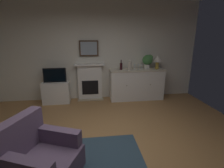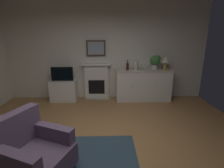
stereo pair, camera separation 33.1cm
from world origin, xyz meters
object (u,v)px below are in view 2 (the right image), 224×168
at_px(table_lamp, 165,60).
at_px(wine_glass_left, 141,66).
at_px(fireplace_unit, 97,81).
at_px(armchair, 33,153).
at_px(wine_glass_right, 149,66).
at_px(vase_decorative, 136,66).
at_px(sideboard_cabinet, 143,85).
at_px(tv_cabinet, 64,90).
at_px(potted_plant_small, 155,61).
at_px(wine_bottle, 128,66).
at_px(wine_glass_center, 145,66).
at_px(framed_picture, 96,48).
at_px(tv_set, 62,74).

xyz_separation_m(table_lamp, wine_glass_left, (-0.69, 0.00, -0.16)).
bearing_deg(fireplace_unit, armchair, -102.42).
relative_size(wine_glass_right, vase_decorative, 0.59).
xyz_separation_m(sideboard_cabinet, tv_cabinet, (-2.37, 0.02, -0.15)).
bearing_deg(fireplace_unit, sideboard_cabinet, -7.23).
height_order(table_lamp, potted_plant_small, potted_plant_small).
height_order(fireplace_unit, wine_glass_right, fireplace_unit).
xyz_separation_m(wine_bottle, wine_glass_center, (0.51, -0.04, 0.01)).
distance_m(sideboard_cabinet, wine_bottle, 0.74).
bearing_deg(wine_glass_right, sideboard_cabinet, -169.80).
distance_m(framed_picture, wine_bottle, 1.07).
distance_m(vase_decorative, tv_set, 2.15).
bearing_deg(fireplace_unit, wine_bottle, -8.54).
bearing_deg(armchair, table_lamp, 47.29).
xyz_separation_m(wine_glass_right, tv_set, (-2.51, -0.03, -0.22)).
bearing_deg(potted_plant_small, armchair, -129.17).
relative_size(wine_glass_left, tv_cabinet, 0.22).
bearing_deg(armchair, potted_plant_small, 50.83).
relative_size(wine_glass_left, potted_plant_small, 0.38).
relative_size(tv_cabinet, tv_set, 1.21).
bearing_deg(tv_set, armchair, -84.17).
bearing_deg(sideboard_cabinet, vase_decorative, -168.20).
bearing_deg(tv_cabinet, fireplace_unit, 9.45).
xyz_separation_m(table_lamp, wine_glass_center, (-0.58, -0.00, -0.16)).
relative_size(fireplace_unit, framed_picture, 2.00).
xyz_separation_m(tv_set, armchair, (0.30, -2.90, -0.44)).
height_order(sideboard_cabinet, wine_glass_right, wine_glass_right).
relative_size(vase_decorative, potted_plant_small, 0.65).
xyz_separation_m(wine_glass_right, tv_cabinet, (-2.51, -0.01, -0.73)).
bearing_deg(potted_plant_small, vase_decorative, -170.47).
height_order(wine_glass_right, armchair, wine_glass_right).
xyz_separation_m(wine_glass_right, potted_plant_small, (0.19, 0.02, 0.13)).
relative_size(table_lamp, wine_glass_right, 2.42).
xyz_separation_m(wine_glass_left, vase_decorative, (-0.16, -0.05, 0.02)).
distance_m(tv_cabinet, potted_plant_small, 2.84).
distance_m(sideboard_cabinet, wine_glass_left, 0.59).
bearing_deg(potted_plant_small, tv_cabinet, -179.36).
bearing_deg(sideboard_cabinet, potted_plant_small, 7.86).
bearing_deg(wine_glass_left, fireplace_unit, 172.47).
height_order(wine_glass_center, potted_plant_small, potted_plant_small).
xyz_separation_m(framed_picture, armchair, (-0.68, -3.13, -1.15)).
height_order(table_lamp, wine_bottle, table_lamp).
bearing_deg(armchair, fireplace_unit, 77.58).
distance_m(wine_glass_left, wine_glass_center, 0.11).
relative_size(wine_bottle, potted_plant_small, 0.67).
xyz_separation_m(framed_picture, potted_plant_small, (1.73, -0.18, -0.36)).
bearing_deg(fireplace_unit, wine_glass_center, -7.22).
distance_m(potted_plant_small, armchair, 3.89).
bearing_deg(table_lamp, framed_picture, 173.66).
height_order(framed_picture, tv_cabinet, framed_picture).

